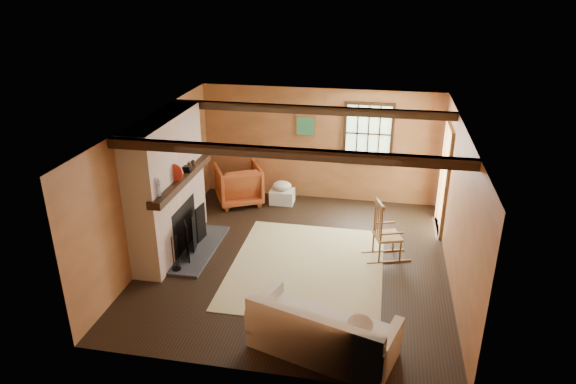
% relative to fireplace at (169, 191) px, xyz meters
% --- Properties ---
extents(ground, '(5.50, 5.50, 0.00)m').
position_rel_fireplace_xyz_m(ground, '(2.23, 0.00, -1.10)').
color(ground, black).
rests_on(ground, ground).
extents(room_envelope, '(5.02, 5.52, 2.44)m').
position_rel_fireplace_xyz_m(room_envelope, '(2.45, 0.26, 0.53)').
color(room_envelope, '#B0643E').
rests_on(room_envelope, ground).
extents(fireplace, '(1.02, 2.30, 2.40)m').
position_rel_fireplace_xyz_m(fireplace, '(0.00, 0.00, 0.00)').
color(fireplace, '#A55340').
rests_on(fireplace, ground).
extents(rug, '(2.50, 3.00, 0.01)m').
position_rel_fireplace_xyz_m(rug, '(2.43, -0.20, -1.10)').
color(rug, tan).
rests_on(rug, ground).
extents(rocking_chair, '(0.86, 0.62, 1.07)m').
position_rel_fireplace_xyz_m(rocking_chair, '(3.68, 0.36, -0.65)').
color(rocking_chair, tan).
rests_on(rocking_chair, ground).
extents(sofa, '(2.02, 1.34, 0.75)m').
position_rel_fireplace_xyz_m(sofa, '(2.93, -2.25, -0.83)').
color(sofa, white).
rests_on(sofa, ground).
extents(firewood_pile, '(0.60, 0.11, 0.22)m').
position_rel_fireplace_xyz_m(firewood_pile, '(0.42, 2.59, -0.99)').
color(firewood_pile, brown).
rests_on(firewood_pile, ground).
extents(laundry_basket, '(0.50, 0.38, 0.30)m').
position_rel_fireplace_xyz_m(laundry_basket, '(1.51, 2.29, -0.95)').
color(laundry_basket, silver).
rests_on(laundry_basket, ground).
extents(basket_pillow, '(0.43, 0.36, 0.20)m').
position_rel_fireplace_xyz_m(basket_pillow, '(1.51, 2.29, -0.70)').
color(basket_pillow, white).
rests_on(basket_pillow, laundry_basket).
extents(armchair, '(1.22, 1.23, 0.84)m').
position_rel_fireplace_xyz_m(armchair, '(0.60, 2.15, -0.69)').
color(armchair, '#BF6026').
rests_on(armchair, ground).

